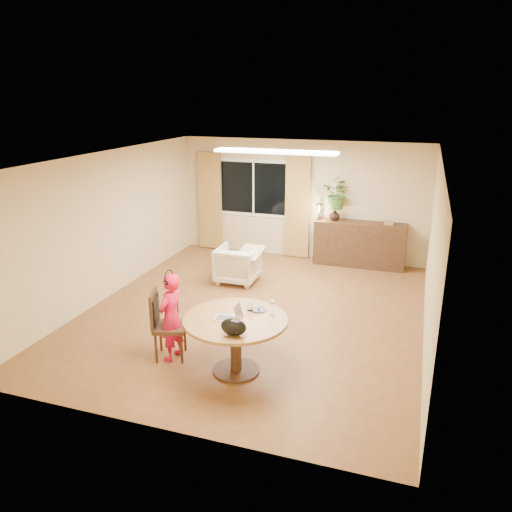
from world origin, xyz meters
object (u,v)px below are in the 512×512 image
Objects in this scene: dining_chair at (170,325)px; child at (171,317)px; armchair at (238,264)px; dining_table at (236,330)px; sideboard at (359,244)px.

dining_chair is 0.14m from child.
dining_chair is at bearing 92.07° from armchair.
dining_table is 0.97m from child.
dining_chair is 3.07m from armchair.
dining_table is 1.01m from dining_chair.
armchair is at bearing 73.95° from dining_chair.
dining_chair is at bearing -103.37° from child.
child reaches higher than sideboard.
dining_chair reaches higher than dining_table.
sideboard is at bearing -141.41° from armchair.
child is 1.59× the size of armchair.
child is at bearing -112.08° from sideboard.
sideboard is (1.99, 4.79, -0.02)m from dining_chair.
dining_chair is at bearing -112.51° from sideboard.
dining_table is at bearing 95.24° from child.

